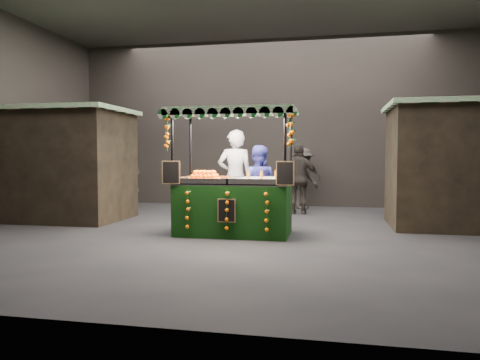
# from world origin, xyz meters

# --- Properties ---
(ground) EXTENTS (12.00, 12.00, 0.00)m
(ground) POSITION_xyz_m (0.00, 0.00, 0.00)
(ground) COLOR black
(ground) RESTS_ON ground
(market_hall) EXTENTS (12.10, 10.10, 5.05)m
(market_hall) POSITION_xyz_m (0.00, 0.00, 3.38)
(market_hall) COLOR black
(market_hall) RESTS_ON ground
(neighbour_stall_left) EXTENTS (3.00, 2.20, 2.60)m
(neighbour_stall_left) POSITION_xyz_m (-4.40, 1.00, 1.31)
(neighbour_stall_left) COLOR black
(neighbour_stall_left) RESTS_ON ground
(neighbour_stall_right) EXTENTS (3.00, 2.20, 2.60)m
(neighbour_stall_right) POSITION_xyz_m (4.40, 1.50, 1.31)
(neighbour_stall_right) COLOR black
(neighbour_stall_right) RESTS_ON ground
(juice_stall) EXTENTS (2.46, 1.44, 2.38)m
(juice_stall) POSITION_xyz_m (-0.05, -0.26, 0.74)
(juice_stall) COLOR black
(juice_stall) RESTS_ON ground
(vendor_grey) EXTENTS (0.85, 0.67, 2.05)m
(vendor_grey) POSITION_xyz_m (-0.27, 0.92, 1.03)
(vendor_grey) COLOR gray
(vendor_grey) RESTS_ON ground
(vendor_blue) EXTENTS (0.86, 0.68, 1.72)m
(vendor_blue) POSITION_xyz_m (0.26, 0.72, 0.86)
(vendor_blue) COLOR navy
(vendor_blue) RESTS_ON ground
(shopper_0) EXTENTS (0.58, 0.39, 1.57)m
(shopper_0) POSITION_xyz_m (-3.84, 3.37, 0.79)
(shopper_0) COLOR #2A2622
(shopper_0) RESTS_ON ground
(shopper_1) EXTENTS (0.98, 0.98, 1.61)m
(shopper_1) POSITION_xyz_m (3.60, 2.01, 0.80)
(shopper_1) COLOR #282220
(shopper_1) RESTS_ON ground
(shopper_2) EXTENTS (1.08, 0.47, 1.82)m
(shopper_2) POSITION_xyz_m (0.95, 3.12, 0.91)
(shopper_2) COLOR #292521
(shopper_2) RESTS_ON ground
(shopper_3) EXTENTS (1.21, 1.27, 1.73)m
(shopper_3) POSITION_xyz_m (0.97, 4.33, 0.87)
(shopper_3) COLOR #2C2823
(shopper_3) RESTS_ON ground
(shopper_4) EXTENTS (0.90, 0.76, 1.57)m
(shopper_4) POSITION_xyz_m (-4.50, 2.86, 0.78)
(shopper_4) COLOR #2D2624
(shopper_4) RESTS_ON ground
(shopper_5) EXTENTS (1.43, 1.43, 1.65)m
(shopper_5) POSITION_xyz_m (4.50, 2.26, 0.83)
(shopper_5) COLOR #2D2624
(shopper_5) RESTS_ON ground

